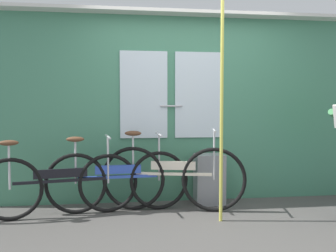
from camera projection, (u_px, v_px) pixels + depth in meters
The scene contains 7 objects.
ground_plane at pixel (209, 238), 3.19m from camera, with size 6.47×4.16×0.04m, color #474442.
train_door_wall at pixel (186, 104), 4.38m from camera, with size 5.47×0.28×2.42m.
bicycle_near_door at pixel (173, 177), 3.96m from camera, with size 1.68×0.51×0.97m.
bicycle_leaning_behind at pixel (60, 184), 3.74m from camera, with size 1.71×0.47×0.90m.
bicycle_by_pole at pixel (118, 180), 3.92m from camera, with size 1.66×0.44×0.91m.
trash_bin_by_wall at pixel (209, 179), 4.26m from camera, with size 0.36×0.28×0.63m, color gray.
handrail_pole at pixel (222, 110), 3.55m from camera, with size 0.04×0.04×2.38m, color #C6C14C.
Camera 1 is at (-0.76, -3.06, 1.22)m, focal length 36.01 mm.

